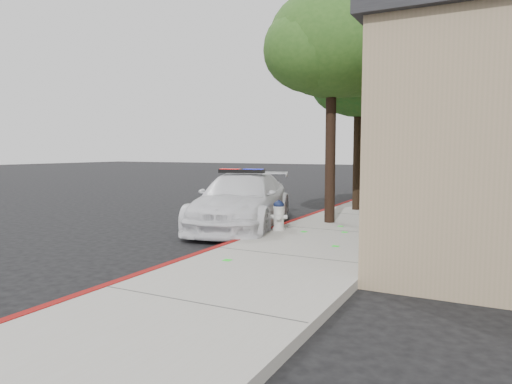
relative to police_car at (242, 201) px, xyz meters
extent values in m
plane|color=black|center=(1.05, -3.06, -0.74)|extent=(120.00, 120.00, 0.00)
cube|color=gray|center=(2.65, -0.06, -0.66)|extent=(3.20, 60.00, 0.15)
cube|color=maroon|center=(1.11, -0.06, -0.66)|extent=(0.14, 60.00, 0.16)
cube|color=black|center=(4.22, -2.06, 1.21)|extent=(0.08, 1.48, 1.68)
cube|color=black|center=(4.22, 0.94, 1.21)|extent=(0.08, 1.48, 1.68)
cube|color=black|center=(4.22, 3.94, 1.21)|extent=(0.08, 1.48, 1.68)
cube|color=black|center=(4.22, 6.94, 1.21)|extent=(0.08, 1.48, 1.68)
cube|color=black|center=(4.22, 9.94, 1.21)|extent=(0.08, 1.48, 1.68)
cube|color=black|center=(4.22, 12.94, 1.21)|extent=(0.08, 1.48, 1.68)
cube|color=black|center=(4.22, 15.94, 1.21)|extent=(0.08, 1.48, 1.68)
imported|color=white|center=(0.00, 0.00, 0.00)|extent=(3.29, 5.43, 1.47)
cube|color=black|center=(0.00, 0.00, 0.79)|extent=(1.23, 0.58, 0.10)
cube|color=red|center=(-0.31, -0.08, 0.80)|extent=(0.56, 0.37, 0.11)
cube|color=#0C12DB|center=(0.31, 0.08, 0.80)|extent=(0.56, 0.37, 0.11)
cylinder|color=silver|center=(1.40, -0.67, -0.56)|extent=(0.31, 0.31, 0.05)
cylinder|color=silver|center=(1.40, -0.67, -0.29)|extent=(0.25, 0.25, 0.49)
cylinder|color=silver|center=(1.40, -0.67, -0.02)|extent=(0.29, 0.29, 0.04)
ellipsoid|color=#0F1838|center=(1.40, -0.67, 0.03)|extent=(0.26, 0.26, 0.20)
cylinder|color=#0F1838|center=(1.40, -0.67, 0.12)|extent=(0.06, 0.06, 0.05)
cylinder|color=silver|center=(1.26, -0.72, -0.27)|extent=(0.14, 0.13, 0.10)
cylinder|color=silver|center=(1.54, -0.61, -0.27)|extent=(0.14, 0.13, 0.10)
cylinder|color=silver|center=(1.45, -0.81, -0.25)|extent=(0.16, 0.15, 0.13)
cylinder|color=black|center=(2.09, 1.10, 1.31)|extent=(0.27, 0.27, 3.79)
ellipsoid|color=#264E18|center=(2.09, 1.10, 4.15)|extent=(3.37, 3.37, 2.86)
ellipsoid|color=#264E18|center=(2.56, 1.51, 3.83)|extent=(2.53, 2.53, 2.15)
ellipsoid|color=#264E18|center=(1.74, 0.72, 3.94)|extent=(2.63, 2.63, 2.24)
cylinder|color=black|center=(2.01, 4.09, 1.10)|extent=(0.24, 0.24, 3.39)
ellipsoid|color=#1C5A1E|center=(2.01, 4.09, 3.62)|extent=(2.84, 2.84, 2.41)
ellipsoid|color=#1C5A1E|center=(2.34, 4.41, 3.35)|extent=(2.29, 2.29, 1.94)
ellipsoid|color=#1C5A1E|center=(1.67, 3.86, 3.44)|extent=(2.20, 2.20, 1.87)
cylinder|color=black|center=(1.91, 9.92, 0.88)|extent=(0.22, 0.22, 2.94)
ellipsoid|color=#1D591B|center=(1.91, 9.92, 3.10)|extent=(2.52, 2.52, 2.14)
ellipsoid|color=#1D591B|center=(2.23, 10.24, 2.85)|extent=(1.93, 1.93, 1.64)
ellipsoid|color=#1D591B|center=(1.77, 9.59, 2.93)|extent=(2.01, 2.01, 1.71)
camera|label=1|loc=(6.00, -10.79, 1.34)|focal=32.44mm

